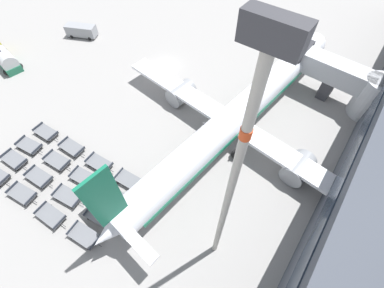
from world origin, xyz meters
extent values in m
plane|color=gray|center=(0.00, 0.00, 0.00)|extent=(500.00, 500.00, 0.00)
cube|color=#232D3D|center=(29.95, 0.00, 5.69)|extent=(0.12, 86.06, 3.30)
cylinder|color=#B2B5BA|center=(30.00, 8.74, 2.92)|extent=(4.49, 4.49, 5.84)
cube|color=#B2B5BA|center=(24.15, 9.10, 4.43)|extent=(11.89, 3.70, 2.81)
cube|color=#2D2D33|center=(18.29, 9.46, 4.43)|extent=(2.67, 4.63, 3.37)
cube|color=#38383D|center=(24.15, 9.10, 1.51)|extent=(1.76, 2.79, 3.03)
cylinder|color=silver|center=(16.93, -4.60, 3.40)|extent=(7.50, 40.52, 3.63)
sphere|color=silver|center=(18.87, 15.48, 3.40)|extent=(3.45, 3.45, 3.45)
cone|color=silver|center=(14.99, -24.69, 3.40)|extent=(3.85, 4.67, 3.45)
cube|color=#146B4C|center=(15.05, -24.01, 8.71)|extent=(0.54, 2.74, 6.98)
cube|color=silver|center=(15.04, -24.14, 3.95)|extent=(10.32, 2.08, 0.24)
cube|color=silver|center=(16.78, -6.21, 2.58)|extent=(36.73, 6.26, 0.44)
cylinder|color=gray|center=(26.28, -6.73, 1.45)|extent=(3.15, 4.09, 2.80)
cylinder|color=gray|center=(7.35, -4.89, 1.45)|extent=(3.15, 4.09, 2.80)
cube|color=#146B4C|center=(16.93, -4.60, 2.77)|extent=(7.18, 36.51, 0.65)
cylinder|color=#56565B|center=(18.14, 7.85, 1.56)|extent=(0.24, 0.24, 1.86)
sphere|color=black|center=(18.14, 7.85, 0.63)|extent=(1.26, 1.26, 1.26)
cylinder|color=#56565B|center=(19.25, -8.88, 1.56)|extent=(0.24, 0.24, 1.86)
sphere|color=black|center=(19.25, -8.88, 0.63)|extent=(1.26, 1.26, 1.26)
cylinder|color=#56565B|center=(13.84, -8.36, 1.56)|extent=(0.24, 0.24, 1.86)
sphere|color=black|center=(13.84, -8.36, 0.63)|extent=(1.26, 1.26, 1.26)
cube|color=#236B4C|center=(-20.95, -15.96, 0.57)|extent=(5.87, 3.15, 1.15)
cylinder|color=#B7BABC|center=(-20.95, -15.96, 1.74)|extent=(5.60, 3.18, 2.47)
sphere|color=#333338|center=(-20.95, -15.96, 2.98)|extent=(0.44, 0.44, 0.44)
sphere|color=black|center=(-25.44, -14.19, 0.45)|extent=(0.90, 0.90, 0.90)
sphere|color=black|center=(-19.17, -15.06, 0.45)|extent=(0.90, 0.90, 0.90)
sphere|color=black|center=(-19.48, -17.32, 0.45)|extent=(0.90, 0.90, 0.90)
cube|color=gray|center=(-18.46, -2.45, 1.20)|extent=(5.87, 4.25, 1.86)
cube|color=#1E232D|center=(-16.02, -1.28, 1.53)|extent=(0.83, 1.61, 0.65)
sphere|color=black|center=(-16.42, -2.55, 0.30)|extent=(0.60, 0.60, 0.60)
sphere|color=black|center=(-17.26, -0.79, 0.30)|extent=(0.60, 0.60, 0.60)
sphere|color=black|center=(-19.65, -4.11, 0.30)|extent=(0.60, 0.60, 0.60)
sphere|color=black|center=(-20.50, -2.35, 0.30)|extent=(0.60, 0.60, 0.60)
cube|color=#2D333D|center=(-0.66, -28.35, 0.76)|extent=(0.33, 1.72, 0.32)
cube|color=#333338|center=(-0.27, -28.29, 0.43)|extent=(0.70, 0.16, 0.06)
sphere|color=black|center=(-1.20, -27.68, 0.18)|extent=(0.36, 0.36, 0.36)
cube|color=slate|center=(2.43, -28.04, 0.55)|extent=(3.42, 2.21, 0.10)
cube|color=#2D333D|center=(3.97, -27.80, 0.76)|extent=(0.35, 1.72, 0.32)
cube|color=#2D333D|center=(0.90, -28.29, 0.76)|extent=(0.35, 1.72, 0.32)
cube|color=#333338|center=(4.36, -27.74, 0.43)|extent=(0.70, 0.17, 0.06)
sphere|color=black|center=(3.65, -28.59, 0.18)|extent=(0.36, 0.36, 0.36)
sphere|color=black|center=(3.42, -27.14, 0.18)|extent=(0.36, 0.36, 0.36)
sphere|color=black|center=(1.45, -28.94, 0.18)|extent=(0.36, 0.36, 0.36)
sphere|color=black|center=(1.22, -27.49, 0.18)|extent=(0.36, 0.36, 0.36)
cube|color=slate|center=(7.25, -27.65, 0.55)|extent=(3.33, 1.99, 0.10)
cube|color=#2D333D|center=(8.80, -27.51, 0.76)|extent=(0.23, 1.73, 0.32)
cube|color=#2D333D|center=(5.70, -27.78, 0.76)|extent=(0.23, 1.73, 0.32)
cube|color=#333338|center=(9.19, -27.48, 0.43)|extent=(0.70, 0.12, 0.06)
sphere|color=black|center=(8.42, -28.28, 0.18)|extent=(0.36, 0.36, 0.36)
sphere|color=black|center=(8.30, -26.82, 0.18)|extent=(0.36, 0.36, 0.36)
sphere|color=black|center=(6.20, -28.47, 0.18)|extent=(0.36, 0.36, 0.36)
sphere|color=black|center=(6.07, -27.01, 0.18)|extent=(0.36, 0.36, 0.36)
cube|color=slate|center=(11.85, -26.85, 0.55)|extent=(3.40, 2.15, 0.10)
cube|color=#2D333D|center=(13.39, -26.64, 0.76)|extent=(0.32, 1.72, 0.32)
cube|color=#2D333D|center=(10.30, -27.07, 0.76)|extent=(0.32, 1.72, 0.32)
cube|color=#333338|center=(13.77, -26.58, 0.43)|extent=(0.70, 0.16, 0.06)
sphere|color=black|center=(13.05, -27.42, 0.18)|extent=(0.36, 0.36, 0.36)
sphere|color=black|center=(12.85, -25.97, 0.18)|extent=(0.36, 0.36, 0.36)
sphere|color=black|center=(10.84, -27.73, 0.18)|extent=(0.36, 0.36, 0.36)
sphere|color=black|center=(10.64, -26.28, 0.18)|extent=(0.36, 0.36, 0.36)
cube|color=slate|center=(-2.58, -26.01, 0.55)|extent=(3.33, 2.00, 0.10)
cube|color=#2D333D|center=(-1.03, -25.87, 0.76)|extent=(0.23, 1.73, 0.32)
cube|color=#2D333D|center=(-4.13, -26.14, 0.76)|extent=(0.23, 1.73, 0.32)
cube|color=#333338|center=(-0.64, -25.84, 0.43)|extent=(0.70, 0.12, 0.06)
sphere|color=black|center=(-1.40, -26.64, 0.18)|extent=(0.36, 0.36, 0.36)
sphere|color=black|center=(-1.53, -25.18, 0.18)|extent=(0.36, 0.36, 0.36)
sphere|color=black|center=(-3.63, -26.83, 0.18)|extent=(0.36, 0.36, 0.36)
sphere|color=black|center=(-3.76, -25.37, 0.18)|extent=(0.36, 0.36, 0.36)
cube|color=slate|center=(2.07, -25.61, 0.55)|extent=(3.36, 2.05, 0.10)
cube|color=#2D333D|center=(3.62, -25.45, 0.76)|extent=(0.26, 1.72, 0.32)
cube|color=#2D333D|center=(0.52, -25.78, 0.76)|extent=(0.26, 1.72, 0.32)
cube|color=#333338|center=(4.00, -25.41, 0.43)|extent=(0.70, 0.13, 0.06)
sphere|color=black|center=(3.26, -26.23, 0.18)|extent=(0.36, 0.36, 0.36)
sphere|color=black|center=(3.10, -24.77, 0.18)|extent=(0.36, 0.36, 0.36)
sphere|color=black|center=(1.03, -26.46, 0.18)|extent=(0.36, 0.36, 0.36)
sphere|color=black|center=(0.88, -25.00, 0.18)|extent=(0.36, 0.36, 0.36)
cube|color=slate|center=(6.86, -25.10, 0.55)|extent=(3.44, 2.26, 0.10)
cube|color=#2D333D|center=(8.39, -24.83, 0.76)|extent=(0.38, 1.71, 0.32)
cube|color=#2D333D|center=(5.33, -25.37, 0.76)|extent=(0.38, 1.71, 0.32)
cube|color=#333338|center=(8.77, -24.76, 0.43)|extent=(0.70, 0.18, 0.06)
sphere|color=black|center=(8.09, -25.63, 0.18)|extent=(0.36, 0.36, 0.36)
sphere|color=black|center=(7.83, -24.18, 0.18)|extent=(0.36, 0.36, 0.36)
sphere|color=black|center=(5.89, -26.02, 0.18)|extent=(0.36, 0.36, 0.36)
sphere|color=black|center=(5.63, -24.57, 0.18)|extent=(0.36, 0.36, 0.36)
cube|color=slate|center=(11.59, -24.46, 0.55)|extent=(3.44, 2.24, 0.10)
cube|color=#2D333D|center=(13.12, -24.19, 0.76)|extent=(0.37, 1.71, 0.32)
cube|color=#2D333D|center=(10.06, -24.72, 0.76)|extent=(0.37, 1.71, 0.32)
cube|color=#333338|center=(13.51, -24.13, 0.43)|extent=(0.70, 0.18, 0.06)
sphere|color=black|center=(12.81, -24.99, 0.18)|extent=(0.36, 0.36, 0.36)
sphere|color=black|center=(12.57, -23.55, 0.18)|extent=(0.36, 0.36, 0.36)
sphere|color=black|center=(10.61, -25.37, 0.18)|extent=(0.36, 0.36, 0.36)
sphere|color=black|center=(10.37, -23.92, 0.18)|extent=(0.36, 0.36, 0.36)
cube|color=slate|center=(-3.01, -23.65, 0.55)|extent=(3.43, 2.23, 0.10)
cube|color=#2D333D|center=(-1.48, -23.39, 0.76)|extent=(0.36, 1.72, 0.32)
cube|color=#2D333D|center=(-4.55, -23.91, 0.76)|extent=(0.36, 1.72, 0.32)
cube|color=#333338|center=(-1.09, -23.33, 0.43)|extent=(0.70, 0.18, 0.06)
sphere|color=black|center=(-1.79, -24.19, 0.18)|extent=(0.36, 0.36, 0.36)
sphere|color=black|center=(-2.03, -22.74, 0.18)|extent=(0.36, 0.36, 0.36)
sphere|color=black|center=(-3.99, -24.56, 0.18)|extent=(0.36, 0.36, 0.36)
sphere|color=black|center=(-4.24, -23.11, 0.18)|extent=(0.36, 0.36, 0.36)
cube|color=slate|center=(1.85, -22.91, 0.55)|extent=(3.37, 2.07, 0.10)
cube|color=#2D333D|center=(3.40, -22.74, 0.76)|extent=(0.27, 1.72, 0.32)
cube|color=#2D333D|center=(0.31, -23.08, 0.76)|extent=(0.27, 1.72, 0.32)
cube|color=#333338|center=(3.79, -22.69, 0.43)|extent=(0.70, 0.14, 0.06)
sphere|color=black|center=(3.04, -23.51, 0.18)|extent=(0.36, 0.36, 0.36)
sphere|color=black|center=(2.88, -22.06, 0.18)|extent=(0.36, 0.36, 0.36)
sphere|color=black|center=(0.82, -23.76, 0.18)|extent=(0.36, 0.36, 0.36)
sphere|color=black|center=(0.66, -22.30, 0.18)|extent=(0.36, 0.36, 0.36)
cube|color=slate|center=(6.42, -22.43, 0.55)|extent=(3.42, 2.20, 0.10)
cube|color=#2D333D|center=(7.95, -22.19, 0.76)|extent=(0.35, 1.72, 0.32)
cube|color=#2D333D|center=(4.88, -22.68, 0.76)|extent=(0.35, 1.72, 0.32)
cube|color=#333338|center=(8.34, -22.13, 0.43)|extent=(0.70, 0.17, 0.06)
sphere|color=black|center=(7.64, -22.99, 0.18)|extent=(0.36, 0.36, 0.36)
sphere|color=black|center=(7.41, -21.54, 0.18)|extent=(0.36, 0.36, 0.36)
sphere|color=black|center=(5.43, -23.33, 0.18)|extent=(0.36, 0.36, 0.36)
sphere|color=black|center=(5.20, -21.88, 0.18)|extent=(0.36, 0.36, 0.36)
cube|color=slate|center=(11.25, -21.97, 0.55)|extent=(3.42, 2.20, 0.10)
cube|color=#2D333D|center=(12.79, -21.73, 0.76)|extent=(0.35, 1.72, 0.32)
cube|color=#2D333D|center=(9.71, -22.22, 0.76)|extent=(0.35, 1.72, 0.32)
cube|color=#333338|center=(13.17, -21.67, 0.43)|extent=(0.70, 0.17, 0.06)
sphere|color=black|center=(12.47, -22.52, 0.18)|extent=(0.36, 0.36, 0.36)
sphere|color=black|center=(12.24, -21.08, 0.18)|extent=(0.36, 0.36, 0.36)
sphere|color=black|center=(10.26, -22.87, 0.18)|extent=(0.36, 0.36, 0.36)
sphere|color=black|center=(10.03, -21.43, 0.18)|extent=(0.36, 0.36, 0.36)
cube|color=slate|center=(-3.19, -21.02, 0.55)|extent=(3.33, 1.99, 0.10)
cube|color=#2D333D|center=(-1.64, -20.88, 0.76)|extent=(0.23, 1.73, 0.32)
cube|color=#2D333D|center=(-4.74, -21.15, 0.76)|extent=(0.23, 1.73, 0.32)
cube|color=#333338|center=(-1.25, -20.85, 0.43)|extent=(0.70, 0.12, 0.06)
sphere|color=black|center=(-2.02, -21.65, 0.18)|extent=(0.36, 0.36, 0.36)
sphere|color=black|center=(-2.14, -20.19, 0.18)|extent=(0.36, 0.36, 0.36)
sphere|color=black|center=(-4.24, -21.84, 0.18)|extent=(0.36, 0.36, 0.36)
sphere|color=black|center=(-4.37, -20.38, 0.18)|extent=(0.36, 0.36, 0.36)
cube|color=slate|center=(1.66, -20.52, 0.55)|extent=(3.31, 1.94, 0.10)
cube|color=#2D333D|center=(3.21, -20.41, 0.76)|extent=(0.20, 1.73, 0.32)
cube|color=#2D333D|center=(0.11, -20.62, 0.76)|extent=(0.20, 1.73, 0.32)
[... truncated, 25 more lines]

